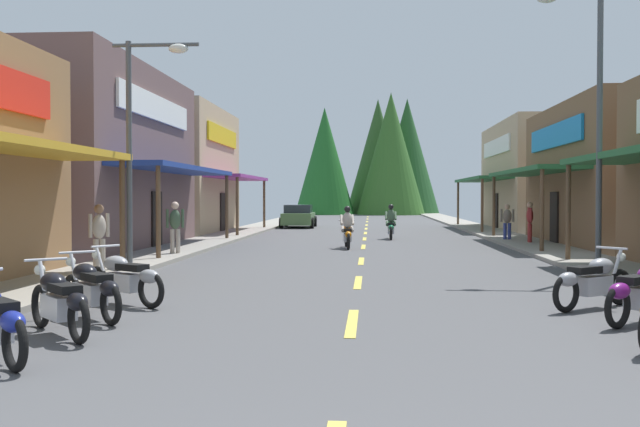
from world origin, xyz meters
The scene contains 22 objects.
ground centered at (0.00, 30.09, -0.05)m, with size 10.74×90.18×0.10m, color #4C4C4F.
sidewalk_left centered at (-6.44, 30.09, 0.06)m, with size 2.14×90.18×0.12m, color gray.
sidewalk_right centered at (6.44, 30.09, 0.06)m, with size 2.14×90.18×0.12m, color gray.
centerline_dashes centered at (0.00, 32.25, 0.01)m, with size 0.16×64.35×0.01m.
storefront_left_middle centered at (-10.53, 22.64, 3.28)m, with size 7.89×11.52×6.56m.
storefront_left_far centered at (-11.63, 34.24, 3.26)m, with size 10.10×9.81×6.52m.
storefront_right_middle centered at (10.57, 25.86, 2.76)m, with size 7.99×10.74×5.51m.
storefront_right_far centered at (10.52, 38.97, 3.06)m, with size 7.89×11.62×6.11m.
streetlamp_left centered at (-5.42, 14.74, 3.82)m, with size 2.19×0.30×5.80m.
streetlamp_right centered at (5.46, 14.86, 4.44)m, with size 2.19×0.30×6.91m.
motorcycle_parked_right_3 centered at (4.06, 9.63, 0.49)m, with size 1.74×1.40×1.04m.
motorcycle_parked_left_1 centered at (-3.99, 6.67, 0.49)m, with size 1.54×1.63×1.04m.
motorcycle_parked_left_2 centered at (-4.07, 8.00, 0.49)m, with size 1.58×1.59×1.04m.
motorcycle_parked_left_3 centered at (-4.07, 9.51, 0.49)m, with size 1.85×1.24×1.04m.
rider_cruising_lead centered at (-0.58, 23.55, 0.66)m, with size 0.61×2.14×1.57m.
rider_cruising_trailing centered at (1.18, 29.38, 0.66)m, with size 0.60×2.14×1.57m.
pedestrian_by_shop centered at (5.99, 27.59, 0.92)m, with size 0.56×0.32×1.60m.
pedestrian_browsing centered at (-6.41, 14.36, 1.00)m, with size 0.42×0.48×1.73m.
pedestrian_waiting centered at (-5.90, 19.41, 1.02)m, with size 0.53×0.38×1.75m.
pedestrian_strolling centered at (6.51, 25.74, 0.99)m, with size 0.27×0.57×1.71m.
parked_car_curbside centered at (-4.17, 41.07, 0.69)m, with size 2.12×4.33×1.40m.
treeline_backdrop centered at (1.16, 74.94, 6.24)m, with size 15.58×11.20×12.88m.
Camera 1 is at (0.28, -2.84, 1.92)m, focal length 40.21 mm.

